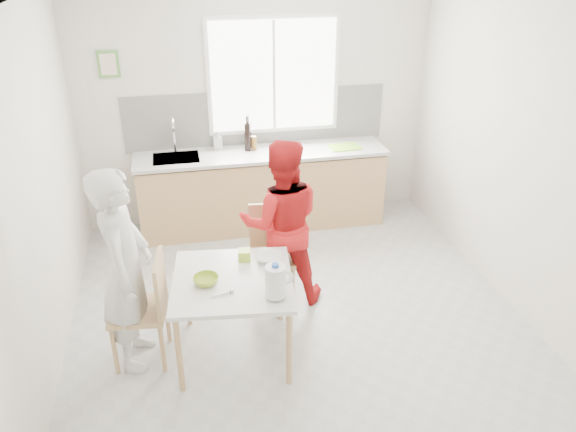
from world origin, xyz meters
name	(u,v)px	position (x,y,z in m)	size (l,w,h in m)	color
ground	(299,322)	(0.00, 0.00, 0.00)	(4.50, 4.50, 0.00)	#B7B7B2
room_shell	(301,149)	(0.00, 0.00, 1.64)	(4.50, 4.50, 4.50)	silver
window	(274,76)	(0.20, 2.23, 1.70)	(1.50, 0.06, 1.30)	white
backsplash	(257,118)	(0.00, 2.24, 1.23)	(3.00, 0.02, 0.65)	white
picture_frame	(108,64)	(-1.55, 2.23, 1.90)	(0.22, 0.03, 0.28)	#599845
kitchen_counter	(262,192)	(0.00, 1.95, 0.42)	(2.84, 0.64, 1.37)	tan
dining_table	(233,287)	(-0.60, -0.27, 0.64)	(1.03, 1.03, 0.71)	silver
chair_left	(147,305)	(-1.28, -0.18, 0.51)	(0.48, 0.48, 0.93)	tan
chair_far	(271,248)	(-0.16, 0.51, 0.50)	(0.46, 0.46, 0.90)	tan
person_white	(126,271)	(-1.40, -0.17, 0.83)	(0.61, 0.40, 1.67)	silver
person_red	(281,223)	(-0.07, 0.43, 0.79)	(0.77, 0.60, 1.58)	red
bowl_green	(206,280)	(-0.81, -0.29, 0.75)	(0.20, 0.20, 0.06)	#96B82A
bowl_white	(269,258)	(-0.27, -0.05, 0.74)	(0.20, 0.20, 0.05)	white
milk_jug	(276,281)	(-0.31, -0.58, 0.86)	(0.21, 0.15, 0.27)	white
green_box	(244,255)	(-0.47, 0.00, 0.76)	(0.10, 0.10, 0.09)	#A6CF2F
spoon	(221,294)	(-0.71, -0.47, 0.72)	(0.01, 0.01, 0.16)	#A5A5AA
cutting_board	(345,147)	(0.96, 1.89, 0.93)	(0.35, 0.25, 0.01)	#89D731
wine_bottle_a	(247,137)	(-0.14, 2.02, 1.08)	(0.07, 0.07, 0.32)	black
wine_bottle_b	(248,135)	(-0.12, 2.13, 1.07)	(0.07, 0.07, 0.30)	black
jar_amber	(254,143)	(-0.07, 2.03, 1.00)	(0.06, 0.06, 0.16)	brown
soap_bottle	(218,140)	(-0.47, 2.15, 1.03)	(0.10, 0.10, 0.21)	#999999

